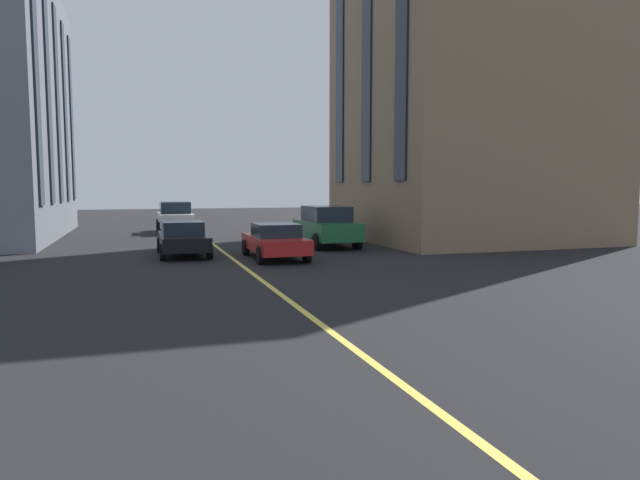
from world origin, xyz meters
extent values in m
cube|color=#D8C64C|center=(20.00, 0.00, 0.00)|extent=(80.00, 0.16, 0.01)
cube|color=#B21E1E|center=(25.20, -1.56, 0.59)|extent=(4.40, 1.80, 0.55)
cube|color=#19232D|center=(24.98, -1.56, 1.12)|extent=(1.85, 1.58, 0.50)
cylinder|color=black|center=(26.65, -0.70, 0.32)|extent=(0.64, 0.22, 0.64)
cylinder|color=black|center=(26.65, -2.43, 0.32)|extent=(0.64, 0.22, 0.64)
cylinder|color=black|center=(23.75, -0.70, 0.32)|extent=(0.64, 0.22, 0.64)
cylinder|color=black|center=(23.75, -2.43, 0.32)|extent=(0.64, 0.22, 0.64)
cube|color=#1E6038|center=(28.90, -4.90, 0.78)|extent=(4.70, 1.95, 0.80)
cube|color=#19232D|center=(28.90, -4.90, 1.53)|extent=(2.59, 1.72, 0.70)
cylinder|color=black|center=(30.45, -3.96, 0.38)|extent=(0.76, 0.27, 0.76)
cylinder|color=black|center=(30.45, -5.84, 0.38)|extent=(0.76, 0.27, 0.76)
cylinder|color=black|center=(27.35, -3.96, 0.38)|extent=(0.76, 0.27, 0.76)
cylinder|color=black|center=(27.35, -5.84, 0.38)|extent=(0.76, 0.27, 0.76)
cube|color=silver|center=(39.58, 1.28, 0.78)|extent=(4.70, 1.95, 0.80)
cube|color=#19232D|center=(39.58, 1.28, 1.53)|extent=(2.58, 1.72, 0.70)
cylinder|color=black|center=(38.03, 0.34, 0.38)|extent=(0.76, 0.27, 0.76)
cylinder|color=black|center=(38.03, 2.21, 0.38)|extent=(0.76, 0.27, 0.76)
cylinder|color=black|center=(41.13, 0.34, 0.38)|extent=(0.76, 0.27, 0.76)
cylinder|color=black|center=(41.13, 2.21, 0.38)|extent=(0.76, 0.27, 0.76)
cube|color=black|center=(27.30, 1.72, 0.59)|extent=(4.40, 1.80, 0.55)
cube|color=#19232D|center=(27.52, 1.72, 1.12)|extent=(1.85, 1.58, 0.50)
cylinder|color=black|center=(25.84, 0.86, 0.32)|extent=(0.64, 0.22, 0.64)
cylinder|color=black|center=(25.84, 2.58, 0.32)|extent=(0.64, 0.22, 0.64)
cylinder|color=black|center=(28.75, 0.86, 0.32)|extent=(0.64, 0.22, 0.64)
cylinder|color=black|center=(28.75, 2.58, 0.32)|extent=(0.64, 0.22, 0.64)
cube|color=#19232D|center=(31.55, 7.45, 7.26)|extent=(1.10, 0.10, 10.61)
cube|color=#19232D|center=(34.99, 7.45, 7.26)|extent=(1.10, 0.10, 10.61)
cube|color=#19232D|center=(38.43, 7.45, 7.26)|extent=(1.10, 0.10, 10.61)
cube|color=#19232D|center=(41.87, 7.45, 7.26)|extent=(1.10, 0.10, 10.61)
cube|color=#19232D|center=(45.31, 7.45, 7.26)|extent=(1.10, 0.10, 10.61)
cube|color=#846B51|center=(30.28, -13.14, 10.88)|extent=(11.59, 11.28, 21.76)
cube|color=#19232D|center=(30.28, -7.45, 11.31)|extent=(1.10, 0.10, 16.53)
cube|color=#19232D|center=(34.14, -7.45, 11.31)|extent=(1.10, 0.10, 16.53)
camera|label=1|loc=(4.06, 3.43, 2.73)|focal=31.68mm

